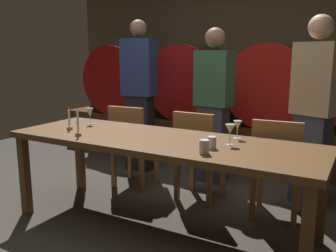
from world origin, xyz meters
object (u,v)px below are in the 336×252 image
Objects in this scene: wine_barrel_far_left at (128,79)px; chair_left at (132,142)px; guest_left at (139,95)px; wine_glass_left at (90,113)px; wine_barrel_center_right at (275,85)px; chair_right at (277,165)px; wine_glass_right at (230,130)px; candle_right at (78,128)px; guest_right at (314,110)px; cup_right at (204,147)px; wine_barrel_center_left at (195,82)px; cup_left at (212,142)px; chair_center at (198,152)px; candle_left at (69,124)px; wine_glass_center at (238,126)px; guest_center at (214,105)px; dining_table at (160,147)px.

chair_left is at bearing -53.73° from wine_barrel_far_left.
guest_left is 11.64× the size of wine_glass_left.
wine_barrel_far_left is at bearing 180.00° from wine_barrel_center_right.
chair_right is 0.71m from wine_glass_right.
guest_right is at bearing 41.06° from candle_right.
cup_right is (1.23, -0.91, 0.31)m from chair_left.
wine_barrel_center_left is 1.14× the size of chair_left.
guest_right reaches higher than cup_right.
chair_right is at bearing 66.48° from cup_left.
chair_center is 1.21m from candle_left.
cup_right is at bearing 66.10° from chair_right.
candle_left is 1.39× the size of wine_glass_center.
chair_center is 0.71m from guest_center.
wine_barrel_far_left is 1.14× the size of chair_left.
cup_right is (1.49, -1.47, -0.12)m from guest_left.
candle_right is 2.63× the size of cup_left.
guest_left is at bearing 143.39° from wine_glass_right.
wine_glass_left is at bearing 9.93° from chair_right.
wine_glass_center is at bearing -38.65° from wine_barrel_far_left.
wine_barrel_center_left is at bearing -62.75° from chair_center.
candle_left reaches higher than dining_table.
candle_right is (0.13, -2.47, -0.21)m from wine_barrel_center_left.
chair_left is (0.01, -1.55, -0.54)m from wine_barrel_center_left.
candle_left reaches higher than cup_right.
guest_left is 1.34m from candle_left.
chair_right is at bearing 177.59° from chair_center.
wine_barrel_far_left is 1.13m from wine_barrel_center_left.
guest_right reaches higher than candle_left.
wine_barrel_center_right is at bearing -101.09° from chair_center.
chair_center is (0.77, -0.01, 0.00)m from chair_left.
wine_barrel_center_right is at bearing 80.77° from dining_table.
candle_left is (-1.64, -0.72, 0.32)m from chair_right.
guest_left is 1.03× the size of guest_right.
chair_center is 0.88m from wine_glass_right.
cup_right is at bearing -87.04° from wine_barrel_center_right.
chair_right is at bearing 89.94° from guest_right.
candle_left is 1.29× the size of wine_glass_right.
wine_glass_left reaches higher than wine_glass_center.
chair_center is 0.50× the size of guest_right.
guest_left reaches higher than wine_barrel_center_right.
dining_table is 1.01m from chair_left.
wine_barrel_center_right is at bearing 68.48° from candle_right.
chair_center is at bearing -39.26° from wine_barrel_far_left.
chair_center is 3.95× the size of candle_right.
cup_right is (0.01, -0.16, 0.01)m from cup_left.
guest_right is 0.95m from wine_glass_center.
wine_barrel_far_left is at bearing 113.84° from candle_left.
chair_right is 0.52× the size of guest_center.
wine_glass_right is (1.41, 0.17, 0.06)m from candle_left.
wine_glass_left is at bearing 47.89° from guest_right.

